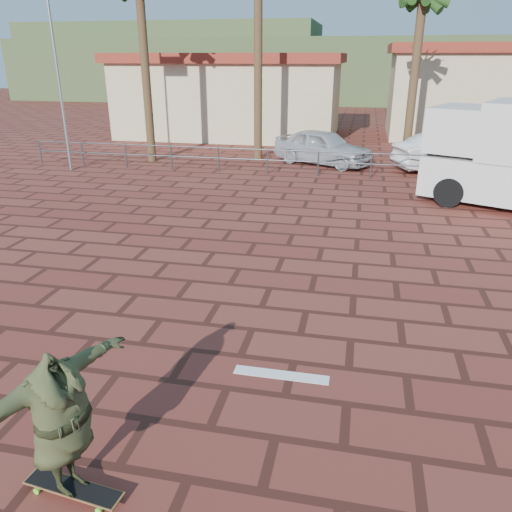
{
  "coord_description": "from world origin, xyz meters",
  "views": [
    {
      "loc": [
        1.6,
        -7.28,
        4.35
      ],
      "look_at": [
        -0.22,
        1.36,
        0.8
      ],
      "focal_mm": 35.0,
      "sensor_mm": 36.0,
      "label": 1
    }
  ],
  "objects_px": {
    "skateboarder": "(62,424)",
    "car_white": "(451,153)",
    "car_silver": "(323,147)",
    "longboard": "(73,488)"
  },
  "relations": [
    {
      "from": "skateboarder",
      "to": "car_white",
      "type": "distance_m",
      "value": 18.89
    },
    {
      "from": "longboard",
      "to": "car_white",
      "type": "height_order",
      "value": "car_white"
    },
    {
      "from": "car_white",
      "to": "skateboarder",
      "type": "bearing_deg",
      "value": 139.15
    },
    {
      "from": "car_silver",
      "to": "car_white",
      "type": "relative_size",
      "value": 0.96
    },
    {
      "from": "car_silver",
      "to": "car_white",
      "type": "bearing_deg",
      "value": -66.18
    },
    {
      "from": "skateboarder",
      "to": "car_white",
      "type": "height_order",
      "value": "skateboarder"
    },
    {
      "from": "skateboarder",
      "to": "car_silver",
      "type": "relative_size",
      "value": 0.47
    },
    {
      "from": "longboard",
      "to": "car_white",
      "type": "distance_m",
      "value": 18.9
    },
    {
      "from": "car_silver",
      "to": "car_white",
      "type": "height_order",
      "value": "car_white"
    },
    {
      "from": "longboard",
      "to": "skateboarder",
      "type": "bearing_deg",
      "value": 96.85
    }
  ]
}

